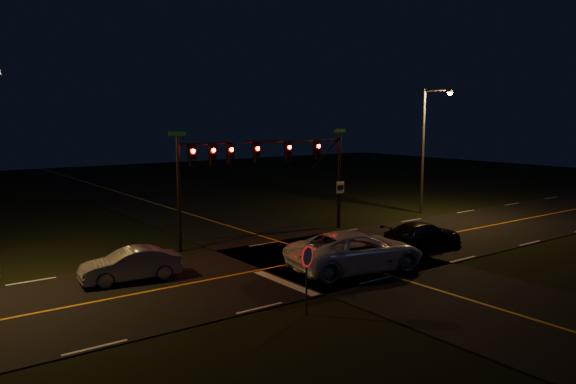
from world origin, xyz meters
TOP-DOWN VIEW (x-y plane):
  - ground at (0.00, 0.00)m, footprint 120.00×120.00m
  - road_ew at (0.00, 0.00)m, footprint 120.00×9.00m
  - road_ns at (0.00, 0.00)m, footprint 8.00×120.00m
  - lane_markings at (0.24, -0.10)m, footprint 120.00×120.00m
  - streetlight_ne at (14.00, 5.64)m, footprint 0.50×2.46m
  - signal_mast_ne at (3.14, 5.49)m, footprint 7.47×0.41m
  - signal_mast_nw at (-4.39, 5.49)m, footprint 3.77×0.41m
  - stop_sign at (-6.00, -5.83)m, footprint 0.75×0.33m
  - pickup_white at (-0.60, -2.61)m, footprint 4.98×7.39m
  - suv_dark at (5.39, -1.44)m, footprint 2.49×4.95m
  - sedan_silver at (-9.51, 1.91)m, footprint 2.45×4.54m

SIDE VIEW (x-z plane):
  - ground at x=0.00m, z-range 0.00..0.00m
  - road_ew at x=0.00m, z-range 0.00..0.04m
  - road_ns at x=0.00m, z-range 0.00..0.04m
  - lane_markings at x=0.24m, z-range 0.04..0.05m
  - suv_dark at x=5.39m, z-range 0.00..1.37m
  - sedan_silver at x=-9.51m, z-range 0.00..1.38m
  - pickup_white at x=-0.60m, z-range 0.00..1.80m
  - stop_sign at x=-6.00m, z-range 0.56..3.11m
  - signal_mast_nw at x=-4.39m, z-range 1.13..7.39m
  - signal_mast_ne at x=3.14m, z-range 1.22..7.48m
  - streetlight_ne at x=14.00m, z-range 0.84..9.84m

